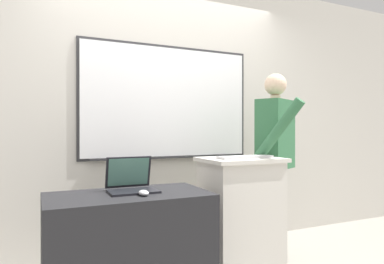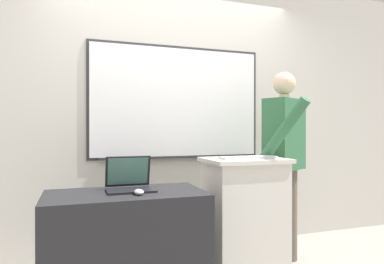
# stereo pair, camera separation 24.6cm
# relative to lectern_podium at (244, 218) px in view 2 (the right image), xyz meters

# --- Properties ---
(back_wall) EXTENTS (6.40, 0.17, 2.74)m
(back_wall) POSITION_rel_lectern_podium_xyz_m (-0.34, 0.88, 0.90)
(back_wall) COLOR beige
(back_wall) RESTS_ON ground_plane
(lectern_podium) EXTENTS (0.62, 0.47, 0.95)m
(lectern_podium) POSITION_rel_lectern_podium_xyz_m (0.00, 0.00, 0.00)
(lectern_podium) COLOR beige
(lectern_podium) RESTS_ON ground_plane
(side_desk) EXTENTS (1.02, 0.56, 0.76)m
(side_desk) POSITION_rel_lectern_podium_xyz_m (-0.95, -0.16, -0.09)
(side_desk) COLOR black
(side_desk) RESTS_ON ground_plane
(person_presenter) EXTENTS (0.57, 0.68, 1.68)m
(person_presenter) POSITION_rel_lectern_podium_xyz_m (0.48, 0.17, 0.49)
(person_presenter) COLOR brown
(person_presenter) RESTS_ON ground_plane
(laptop) EXTENTS (0.31, 0.27, 0.23)m
(laptop) POSITION_rel_lectern_podium_xyz_m (-0.91, -0.08, 0.35)
(laptop) COLOR black
(laptop) RESTS_ON side_desk
(wireless_keyboard) EXTENTS (0.45, 0.13, 0.02)m
(wireless_keyboard) POSITION_rel_lectern_podium_xyz_m (0.00, -0.06, 0.48)
(wireless_keyboard) COLOR silver
(wireless_keyboard) RESTS_ON lectern_podium
(computer_mouse_by_laptop) EXTENTS (0.06, 0.10, 0.03)m
(computer_mouse_by_laptop) POSITION_rel_lectern_podium_xyz_m (-0.88, -0.27, 0.30)
(computer_mouse_by_laptop) COLOR #BCBCC1
(computer_mouse_by_laptop) RESTS_ON side_desk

